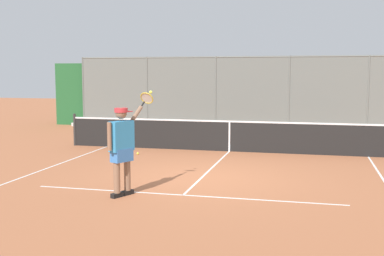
{
  "coord_description": "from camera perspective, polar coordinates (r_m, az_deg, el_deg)",
  "views": [
    {
      "loc": [
        -2.46,
        10.89,
        2.46
      ],
      "look_at": [
        0.46,
        -0.96,
        1.05
      ],
      "focal_mm": 45.72,
      "sensor_mm": 36.0,
      "label": 1
    }
  ],
  "objects": [
    {
      "name": "ground_plane",
      "position": [
        11.43,
        1.11,
        -5.84
      ],
      "size": [
        60.0,
        60.0,
        0.0
      ],
      "primitive_type": "plane",
      "color": "#A8603D"
    },
    {
      "name": "tennis_net",
      "position": [
        15.15,
        4.39,
        -0.89
      ],
      "size": [
        10.58,
        0.09,
        1.07
      ],
      "color": "#2D2D2D",
      "rests_on": "ground"
    },
    {
      "name": "tennis_player",
      "position": [
        9.72,
        -8.15,
        -1.83
      ],
      "size": [
        0.59,
        1.41,
        2.06
      ],
      "rotation": [
        0.0,
        0.0,
        -2.02
      ],
      "color": "black",
      "rests_on": "ground"
    },
    {
      "name": "fence_backdrop",
      "position": [
        21.2,
        7.18,
        3.7
      ],
      "size": [
        18.33,
        1.37,
        3.11
      ],
      "color": "slate",
      "rests_on": "ground"
    },
    {
      "name": "tennis_ball_by_sideline",
      "position": [
        14.7,
        -6.34,
        -2.96
      ],
      "size": [
        0.07,
        0.07,
        0.07
      ],
      "primitive_type": "sphere",
      "color": "#D6E042",
      "rests_on": "ground"
    },
    {
      "name": "court_line_markings",
      "position": [
        9.61,
        -1.46,
        -8.23
      ],
      "size": [
        8.23,
        10.18,
        0.01
      ],
      "color": "white",
      "rests_on": "ground"
    }
  ]
}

